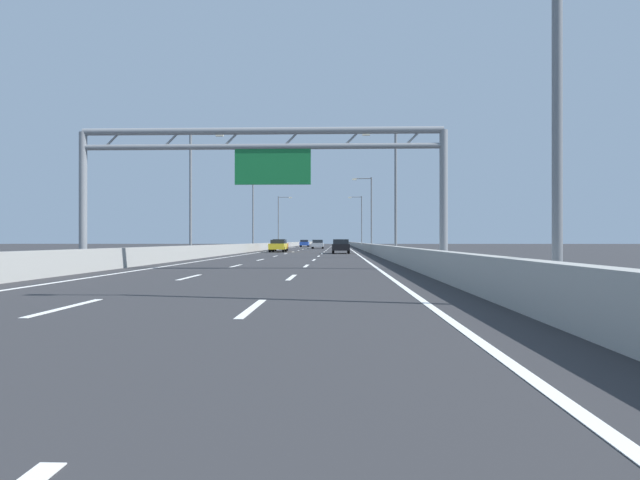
% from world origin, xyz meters
% --- Properties ---
extents(ground_plane, '(260.00, 260.00, 0.00)m').
position_xyz_m(ground_plane, '(0.00, 100.00, 0.00)').
color(ground_plane, '#2D2D30').
extents(lane_dash_left_1, '(0.16, 3.00, 0.01)m').
position_xyz_m(lane_dash_left_1, '(-1.80, 12.50, 0.01)').
color(lane_dash_left_1, white).
rests_on(lane_dash_left_1, ground_plane).
extents(lane_dash_left_2, '(0.16, 3.00, 0.01)m').
position_xyz_m(lane_dash_left_2, '(-1.80, 21.50, 0.01)').
color(lane_dash_left_2, white).
rests_on(lane_dash_left_2, ground_plane).
extents(lane_dash_left_3, '(0.16, 3.00, 0.01)m').
position_xyz_m(lane_dash_left_3, '(-1.80, 30.50, 0.01)').
color(lane_dash_left_3, white).
rests_on(lane_dash_left_3, ground_plane).
extents(lane_dash_left_4, '(0.16, 3.00, 0.01)m').
position_xyz_m(lane_dash_left_4, '(-1.80, 39.50, 0.01)').
color(lane_dash_left_4, white).
rests_on(lane_dash_left_4, ground_plane).
extents(lane_dash_left_5, '(0.16, 3.00, 0.01)m').
position_xyz_m(lane_dash_left_5, '(-1.80, 48.50, 0.01)').
color(lane_dash_left_5, white).
rests_on(lane_dash_left_5, ground_plane).
extents(lane_dash_left_6, '(0.16, 3.00, 0.01)m').
position_xyz_m(lane_dash_left_6, '(-1.80, 57.50, 0.01)').
color(lane_dash_left_6, white).
rests_on(lane_dash_left_6, ground_plane).
extents(lane_dash_left_7, '(0.16, 3.00, 0.01)m').
position_xyz_m(lane_dash_left_7, '(-1.80, 66.50, 0.01)').
color(lane_dash_left_7, white).
rests_on(lane_dash_left_7, ground_plane).
extents(lane_dash_left_8, '(0.16, 3.00, 0.01)m').
position_xyz_m(lane_dash_left_8, '(-1.80, 75.50, 0.01)').
color(lane_dash_left_8, white).
rests_on(lane_dash_left_8, ground_plane).
extents(lane_dash_left_9, '(0.16, 3.00, 0.01)m').
position_xyz_m(lane_dash_left_9, '(-1.80, 84.50, 0.01)').
color(lane_dash_left_9, white).
rests_on(lane_dash_left_9, ground_plane).
extents(lane_dash_left_10, '(0.16, 3.00, 0.01)m').
position_xyz_m(lane_dash_left_10, '(-1.80, 93.50, 0.01)').
color(lane_dash_left_10, white).
rests_on(lane_dash_left_10, ground_plane).
extents(lane_dash_left_11, '(0.16, 3.00, 0.01)m').
position_xyz_m(lane_dash_left_11, '(-1.80, 102.50, 0.01)').
color(lane_dash_left_11, white).
rests_on(lane_dash_left_11, ground_plane).
extents(lane_dash_left_12, '(0.16, 3.00, 0.01)m').
position_xyz_m(lane_dash_left_12, '(-1.80, 111.50, 0.01)').
color(lane_dash_left_12, white).
rests_on(lane_dash_left_12, ground_plane).
extents(lane_dash_left_13, '(0.16, 3.00, 0.01)m').
position_xyz_m(lane_dash_left_13, '(-1.80, 120.50, 0.01)').
color(lane_dash_left_13, white).
rests_on(lane_dash_left_13, ground_plane).
extents(lane_dash_left_14, '(0.16, 3.00, 0.01)m').
position_xyz_m(lane_dash_left_14, '(-1.80, 129.50, 0.01)').
color(lane_dash_left_14, white).
rests_on(lane_dash_left_14, ground_plane).
extents(lane_dash_left_15, '(0.16, 3.00, 0.01)m').
position_xyz_m(lane_dash_left_15, '(-1.80, 138.50, 0.01)').
color(lane_dash_left_15, white).
rests_on(lane_dash_left_15, ground_plane).
extents(lane_dash_left_16, '(0.16, 3.00, 0.01)m').
position_xyz_m(lane_dash_left_16, '(-1.80, 147.50, 0.01)').
color(lane_dash_left_16, white).
rests_on(lane_dash_left_16, ground_plane).
extents(lane_dash_left_17, '(0.16, 3.00, 0.01)m').
position_xyz_m(lane_dash_left_17, '(-1.80, 156.50, 0.01)').
color(lane_dash_left_17, white).
rests_on(lane_dash_left_17, ground_plane).
extents(lane_dash_right_1, '(0.16, 3.00, 0.01)m').
position_xyz_m(lane_dash_right_1, '(1.80, 12.50, 0.01)').
color(lane_dash_right_1, white).
rests_on(lane_dash_right_1, ground_plane).
extents(lane_dash_right_2, '(0.16, 3.00, 0.01)m').
position_xyz_m(lane_dash_right_2, '(1.80, 21.50, 0.01)').
color(lane_dash_right_2, white).
rests_on(lane_dash_right_2, ground_plane).
extents(lane_dash_right_3, '(0.16, 3.00, 0.01)m').
position_xyz_m(lane_dash_right_3, '(1.80, 30.50, 0.01)').
color(lane_dash_right_3, white).
rests_on(lane_dash_right_3, ground_plane).
extents(lane_dash_right_4, '(0.16, 3.00, 0.01)m').
position_xyz_m(lane_dash_right_4, '(1.80, 39.50, 0.01)').
color(lane_dash_right_4, white).
rests_on(lane_dash_right_4, ground_plane).
extents(lane_dash_right_5, '(0.16, 3.00, 0.01)m').
position_xyz_m(lane_dash_right_5, '(1.80, 48.50, 0.01)').
color(lane_dash_right_5, white).
rests_on(lane_dash_right_5, ground_plane).
extents(lane_dash_right_6, '(0.16, 3.00, 0.01)m').
position_xyz_m(lane_dash_right_6, '(1.80, 57.50, 0.01)').
color(lane_dash_right_6, white).
rests_on(lane_dash_right_6, ground_plane).
extents(lane_dash_right_7, '(0.16, 3.00, 0.01)m').
position_xyz_m(lane_dash_right_7, '(1.80, 66.50, 0.01)').
color(lane_dash_right_7, white).
rests_on(lane_dash_right_7, ground_plane).
extents(lane_dash_right_8, '(0.16, 3.00, 0.01)m').
position_xyz_m(lane_dash_right_8, '(1.80, 75.50, 0.01)').
color(lane_dash_right_8, white).
rests_on(lane_dash_right_8, ground_plane).
extents(lane_dash_right_9, '(0.16, 3.00, 0.01)m').
position_xyz_m(lane_dash_right_9, '(1.80, 84.50, 0.01)').
color(lane_dash_right_9, white).
rests_on(lane_dash_right_9, ground_plane).
extents(lane_dash_right_10, '(0.16, 3.00, 0.01)m').
position_xyz_m(lane_dash_right_10, '(1.80, 93.50, 0.01)').
color(lane_dash_right_10, white).
rests_on(lane_dash_right_10, ground_plane).
extents(lane_dash_right_11, '(0.16, 3.00, 0.01)m').
position_xyz_m(lane_dash_right_11, '(1.80, 102.50, 0.01)').
color(lane_dash_right_11, white).
rests_on(lane_dash_right_11, ground_plane).
extents(lane_dash_right_12, '(0.16, 3.00, 0.01)m').
position_xyz_m(lane_dash_right_12, '(1.80, 111.50, 0.01)').
color(lane_dash_right_12, white).
rests_on(lane_dash_right_12, ground_plane).
extents(lane_dash_right_13, '(0.16, 3.00, 0.01)m').
position_xyz_m(lane_dash_right_13, '(1.80, 120.50, 0.01)').
color(lane_dash_right_13, white).
rests_on(lane_dash_right_13, ground_plane).
extents(lane_dash_right_14, '(0.16, 3.00, 0.01)m').
position_xyz_m(lane_dash_right_14, '(1.80, 129.50, 0.01)').
color(lane_dash_right_14, white).
rests_on(lane_dash_right_14, ground_plane).
extents(lane_dash_right_15, '(0.16, 3.00, 0.01)m').
position_xyz_m(lane_dash_right_15, '(1.80, 138.50, 0.01)').
color(lane_dash_right_15, white).
rests_on(lane_dash_right_15, ground_plane).
extents(lane_dash_right_16, '(0.16, 3.00, 0.01)m').
position_xyz_m(lane_dash_right_16, '(1.80, 147.50, 0.01)').
color(lane_dash_right_16, white).
rests_on(lane_dash_right_16, ground_plane).
extents(lane_dash_right_17, '(0.16, 3.00, 0.01)m').
position_xyz_m(lane_dash_right_17, '(1.80, 156.50, 0.01)').
color(lane_dash_right_17, white).
rests_on(lane_dash_right_17, ground_plane).
extents(edge_line_left, '(0.16, 176.00, 0.01)m').
position_xyz_m(edge_line_left, '(-5.25, 88.00, 0.01)').
color(edge_line_left, white).
rests_on(edge_line_left, ground_plane).
extents(edge_line_right, '(0.16, 176.00, 0.01)m').
position_xyz_m(edge_line_right, '(5.25, 88.00, 0.01)').
color(edge_line_right, white).
rests_on(edge_line_right, ground_plane).
extents(barrier_left, '(0.45, 220.00, 0.95)m').
position_xyz_m(barrier_left, '(-6.90, 110.00, 0.47)').
color(barrier_left, '#9E9E99').
rests_on(barrier_left, ground_plane).
extents(barrier_right, '(0.45, 220.00, 0.95)m').
position_xyz_m(barrier_right, '(6.90, 110.00, 0.47)').
color(barrier_right, '#9E9E99').
rests_on(barrier_right, ground_plane).
extents(sign_gantry, '(16.55, 0.36, 6.36)m').
position_xyz_m(sign_gantry, '(0.07, 26.93, 4.85)').
color(sign_gantry, gray).
rests_on(sign_gantry, ground_plane).
extents(streetlamp_right_near, '(2.58, 0.28, 9.50)m').
position_xyz_m(streetlamp_right_near, '(7.47, 12.91, 5.40)').
color(streetlamp_right_near, slate).
rests_on(streetlamp_right_near, ground_plane).
extents(streetlamp_left_mid, '(2.58, 0.28, 9.50)m').
position_xyz_m(streetlamp_left_mid, '(-7.47, 43.99, 5.40)').
color(streetlamp_left_mid, slate).
rests_on(streetlamp_left_mid, ground_plane).
extents(streetlamp_right_mid, '(2.58, 0.28, 9.50)m').
position_xyz_m(streetlamp_right_mid, '(7.47, 43.99, 5.40)').
color(streetlamp_right_mid, slate).
rests_on(streetlamp_right_mid, ground_plane).
extents(streetlamp_left_far, '(2.58, 0.28, 9.50)m').
position_xyz_m(streetlamp_left_far, '(-7.47, 75.06, 5.40)').
color(streetlamp_left_far, slate).
rests_on(streetlamp_left_far, ground_plane).
extents(streetlamp_right_far, '(2.58, 0.28, 9.50)m').
position_xyz_m(streetlamp_right_far, '(7.47, 75.06, 5.40)').
color(streetlamp_right_far, slate).
rests_on(streetlamp_right_far, ground_plane).
extents(streetlamp_left_distant, '(2.58, 0.28, 9.50)m').
position_xyz_m(streetlamp_left_distant, '(-7.47, 106.14, 5.40)').
color(streetlamp_left_distant, slate).
rests_on(streetlamp_left_distant, ground_plane).
extents(streetlamp_right_distant, '(2.58, 0.28, 9.50)m').
position_xyz_m(streetlamp_right_distant, '(7.47, 106.14, 5.40)').
color(streetlamp_right_distant, slate).
rests_on(streetlamp_right_distant, ground_plane).
extents(orange_car, '(1.73, 4.65, 1.47)m').
position_xyz_m(orange_car, '(-3.82, 71.38, 0.76)').
color(orange_car, orange).
rests_on(orange_car, ground_plane).
extents(yellow_car, '(1.72, 4.14, 1.38)m').
position_xyz_m(yellow_car, '(-3.37, 65.20, 0.72)').
color(yellow_car, yellow).
rests_on(yellow_car, ground_plane).
extents(blue_car, '(1.81, 4.58, 1.46)m').
position_xyz_m(blue_car, '(-3.67, 119.31, 0.75)').
color(blue_car, '#2347AD').
rests_on(blue_car, ground_plane).
extents(black_car, '(1.75, 4.13, 1.43)m').
position_xyz_m(black_car, '(3.67, 58.51, 0.73)').
color(black_car, black).
rests_on(black_car, ground_plane).
extents(silver_car, '(1.84, 4.21, 1.43)m').
position_xyz_m(silver_car, '(0.10, 92.22, 0.73)').
color(silver_car, '#A8ADB2').
rests_on(silver_car, ground_plane).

